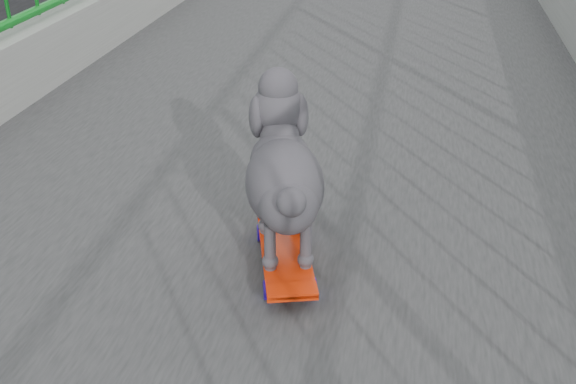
# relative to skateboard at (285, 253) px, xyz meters

# --- Properties ---
(railing) EXTENTS (3.00, 24.00, 1.42)m
(railing) POSITION_rel_skateboard_xyz_m (-0.11, 0.43, 0.17)
(railing) COLOR gray
(railing) RESTS_ON footbridge
(skateboard) EXTENTS (0.26, 0.48, 0.06)m
(skateboard) POSITION_rel_skateboard_xyz_m (0.00, 0.00, 0.00)
(skateboard) COLOR red
(skateboard) RESTS_ON footbridge
(poodle) EXTENTS (0.30, 0.51, 0.43)m
(poodle) POSITION_rel_skateboard_xyz_m (-0.01, 0.03, 0.25)
(poodle) COLOR #2A272C
(poodle) RESTS_ON skateboard
(car_2) EXTENTS (2.65, 5.74, 1.60)m
(car_2) POSITION_rel_skateboard_xyz_m (-12.51, 18.35, -6.25)
(car_2) COLOR white
(car_2) RESTS_ON ground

